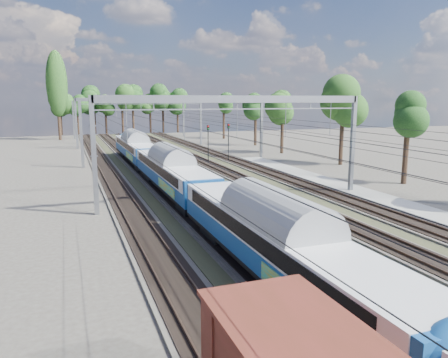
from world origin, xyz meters
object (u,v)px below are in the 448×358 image
object	(u,v)px
worker	(162,154)
signal_near	(208,140)
signal_far	(228,138)
emu_train	(172,167)

from	to	relation	value
worker	signal_near	world-z (taller)	signal_near
signal_far	signal_near	bearing A→B (deg)	-143.66
worker	emu_train	bearing A→B (deg)	151.57
emu_train	worker	xyz separation A→B (m)	(4.03, 23.14, -1.67)
worker	signal_far	bearing A→B (deg)	-135.87
signal_near	emu_train	bearing A→B (deg)	-96.05
signal_near	worker	bearing A→B (deg)	156.52
signal_near	signal_far	size ratio (longest dim) A/B	0.98
emu_train	signal_near	world-z (taller)	signal_near
worker	signal_far	world-z (taller)	signal_far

